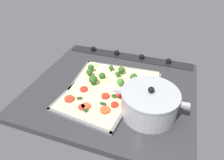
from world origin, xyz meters
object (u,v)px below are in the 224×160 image
at_px(veggie_pizza_back, 93,102).
at_px(baking_tray_front, 117,82).
at_px(baking_tray_back, 92,103).
at_px(broccoli_pizza, 116,79).
at_px(cooking_pot, 149,103).

bearing_deg(veggie_pizza_back, baking_tray_front, -106.04).
distance_m(baking_tray_front, baking_tray_back, 0.19).
height_order(broccoli_pizza, veggie_pizza_back, broccoli_pizza).
distance_m(baking_tray_front, cooking_pot, 0.24).
bearing_deg(cooking_pot, broccoli_pizza, -39.34).
relative_size(baking_tray_front, baking_tray_back, 1.32).
relative_size(broccoli_pizza, baking_tray_back, 1.24).
bearing_deg(broccoli_pizza, veggie_pizza_back, 75.46).
bearing_deg(cooking_pot, baking_tray_front, -40.54).
height_order(baking_tray_back, veggie_pizza_back, veggie_pizza_back).
distance_m(baking_tray_back, veggie_pizza_back, 0.01).
bearing_deg(broccoli_pizza, cooking_pot, 140.66).
relative_size(baking_tray_front, cooking_pot, 1.44).
bearing_deg(baking_tray_back, baking_tray_front, -106.61).
xyz_separation_m(baking_tray_front, veggie_pizza_back, (0.05, 0.18, 0.01)).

